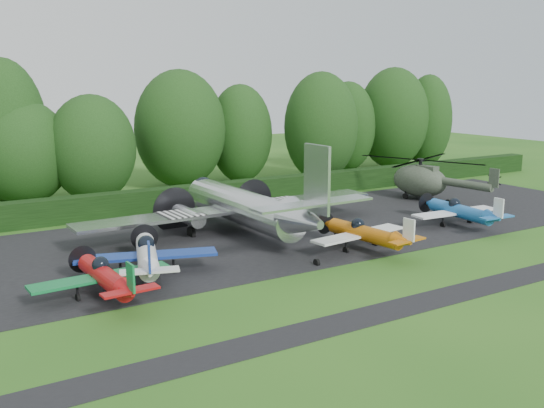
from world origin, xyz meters
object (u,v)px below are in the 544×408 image
light_plane_red (105,276)px  transport_plane (244,207)px  light_plane_white (147,255)px  light_plane_orange (364,233)px  light_plane_blue (460,211)px  sign_board (410,175)px  helicopter (420,178)px

light_plane_red → transport_plane: bearing=35.0°
light_plane_white → light_plane_orange: (13.94, -2.19, -0.10)m
light_plane_red → light_plane_white: bearing=39.3°
light_plane_blue → sign_board: 18.08m
sign_board → light_plane_orange: bearing=-121.3°
light_plane_red → sign_board: light_plane_red is taller
light_plane_white → sign_board: light_plane_white is taller
light_plane_orange → helicopter: bearing=41.7°
light_plane_orange → helicopter: 18.83m
light_plane_white → helicopter: size_ratio=0.60×
transport_plane → light_plane_blue: (15.28, -6.06, -0.91)m
light_plane_red → light_plane_blue: (27.43, 1.42, 0.02)m
light_plane_white → light_plane_blue: bearing=-19.2°
transport_plane → helicopter: transport_plane is taller
transport_plane → light_plane_blue: bearing=-20.2°
light_plane_blue → light_plane_white: bearing=174.4°
transport_plane → light_plane_red: bearing=-146.9°
light_plane_orange → helicopter: helicopter is taller
helicopter → light_plane_orange: bearing=-137.7°
light_plane_orange → light_plane_white: bearing=178.2°
transport_plane → helicopter: (20.26, 3.18, -0.05)m
transport_plane → light_plane_red: (-12.15, -7.48, -0.94)m
sign_board → helicopter: bearing=-107.9°
transport_plane → sign_board: size_ratio=8.04×
light_plane_red → sign_board: bearing=27.8°
transport_plane → light_plane_white: bearing=-148.4°
transport_plane → light_plane_orange: 8.94m
light_plane_white → sign_board: 36.98m
light_plane_red → light_plane_white: 3.70m
helicopter → sign_board: bearing=61.0°
light_plane_orange → sign_board: light_plane_orange is taller
light_plane_blue → helicopter: size_ratio=0.56×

